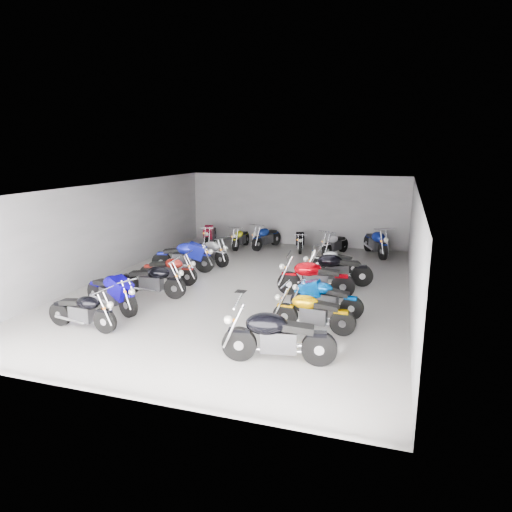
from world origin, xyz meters
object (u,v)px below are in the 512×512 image
object	(u,v)px
motorcycle_right_f	(335,262)
motorcycle_back_f	(376,242)
motorcycle_left_c	(152,280)
motorcycle_right_b	(312,312)
motorcycle_right_d	(315,278)
motorcycle_back_b	(241,238)
motorcycle_left_e	(184,257)
motorcycle_back_d	(300,241)
motorcycle_back_a	(210,235)
motorcycle_right_c	(325,298)
motorcycle_back_c	(266,237)
motorcycle_left_a	(83,311)
motorcycle_left_d	(169,270)
motorcycle_left_f	(209,252)
motorcycle_right_e	(336,269)
motorcycle_back_e	(335,244)
drain_grate	(241,291)
motorcycle_left_b	(112,292)
motorcycle_right_a	(277,337)

from	to	relation	value
motorcycle_right_f	motorcycle_back_f	world-z (taller)	motorcycle_back_f
motorcycle_left_c	motorcycle_right_b	size ratio (longest dim) A/B	1.05
motorcycle_right_d	motorcycle_back_b	bearing A→B (deg)	31.14
motorcycle_left_e	motorcycle_right_b	bearing A→B (deg)	42.72
motorcycle_left_c	motorcycle_back_d	size ratio (longest dim) A/B	1.19
motorcycle_left_e	motorcycle_right_f	bearing A→B (deg)	94.01
motorcycle_back_a	motorcycle_back_d	size ratio (longest dim) A/B	1.14
motorcycle_right_c	motorcycle_back_c	distance (m)	8.44
motorcycle_right_b	motorcycle_back_c	size ratio (longest dim) A/B	1.00
motorcycle_left_a	motorcycle_back_a	xyz separation A→B (m)	(-0.96, 10.11, 0.02)
motorcycle_left_d	motorcycle_left_f	size ratio (longest dim) A/B	1.02
motorcycle_right_b	motorcycle_right_d	bearing A→B (deg)	11.53
motorcycle_right_e	motorcycle_back_f	xyz separation A→B (m)	(0.96, 4.73, 0.01)
motorcycle_right_d	motorcycle_back_d	world-z (taller)	motorcycle_right_d
motorcycle_right_d	motorcycle_back_a	xyz separation A→B (m)	(-5.90, 5.80, -0.06)
motorcycle_right_f	motorcycle_back_a	xyz separation A→B (m)	(-6.12, 3.11, 0.05)
motorcycle_right_d	motorcycle_right_f	bearing A→B (deg)	-11.43
motorcycle_left_e	motorcycle_back_c	bearing A→B (deg)	149.32
motorcycle_right_c	motorcycle_left_a	bearing A→B (deg)	123.66
motorcycle_right_c	motorcycle_back_e	xyz separation A→B (m)	(-0.77, 7.12, -0.00)
motorcycle_right_d	motorcycle_left_e	bearing A→B (deg)	68.77
drain_grate	motorcycle_left_b	distance (m)	3.90
motorcycle_right_e	motorcycle_back_a	distance (m)	7.79
motorcycle_left_b	motorcycle_back_e	bearing A→B (deg)	172.78
motorcycle_right_e	drain_grate	bearing A→B (deg)	108.74
motorcycle_left_f	motorcycle_right_f	bearing A→B (deg)	114.90
drain_grate	motorcycle_back_d	world-z (taller)	motorcycle_back_d
motorcycle_left_a	motorcycle_back_c	world-z (taller)	motorcycle_back_c
motorcycle_back_a	motorcycle_right_d	bearing A→B (deg)	122.67
motorcycle_right_a	motorcycle_back_e	bearing A→B (deg)	-8.40
motorcycle_right_b	motorcycle_back_b	world-z (taller)	motorcycle_right_b
motorcycle_back_d	motorcycle_right_b	bearing A→B (deg)	89.60
motorcycle_left_a	motorcycle_left_b	xyz separation A→B (m)	(-0.10, 1.34, 0.05)
motorcycle_left_a	motorcycle_left_c	distance (m)	2.75
motorcycle_left_b	motorcycle_left_e	world-z (taller)	motorcycle_left_e
motorcycle_back_b	motorcycle_back_d	world-z (taller)	motorcycle_back_b
motorcycle_right_c	motorcycle_right_d	world-z (taller)	motorcycle_right_d
motorcycle_left_c	motorcycle_left_b	bearing A→B (deg)	-22.58
motorcycle_back_b	motorcycle_back_f	size ratio (longest dim) A/B	0.88
motorcycle_left_c	motorcycle_left_d	distance (m)	1.35
motorcycle_right_b	motorcycle_right_c	xyz separation A→B (m)	(0.12, 1.20, -0.02)
motorcycle_left_a	motorcycle_left_e	world-z (taller)	motorcycle_left_e
motorcycle_left_f	motorcycle_back_c	xyz separation A→B (m)	(1.27, 3.42, 0.01)
motorcycle_right_e	motorcycle_back_e	bearing A→B (deg)	-2.58
motorcycle_right_b	motorcycle_back_f	size ratio (longest dim) A/B	0.95
motorcycle_right_b	motorcycle_back_e	distance (m)	8.35
motorcycle_right_f	motorcycle_back_e	size ratio (longest dim) A/B	0.99
motorcycle_left_b	motorcycle_back_f	xyz separation A→B (m)	(6.46, 8.99, 0.03)
motorcycle_back_c	motorcycle_back_a	bearing A→B (deg)	21.68
drain_grate	motorcycle_right_d	distance (m)	2.34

